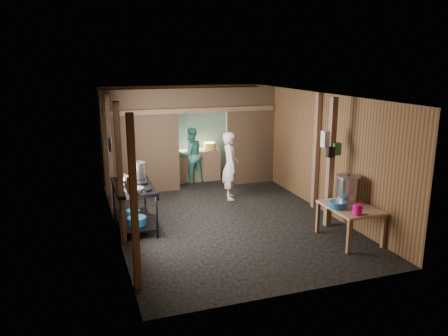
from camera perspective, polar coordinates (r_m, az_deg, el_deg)
name	(u,v)px	position (r m, az deg, el deg)	size (l,w,h in m)	color
floor	(221,215)	(9.70, -0.39, -6.05)	(4.50, 7.00, 0.00)	black
ceiling	(221,95)	(9.15, -0.41, 9.45)	(4.50, 7.00, 0.00)	#464645
wall_back	(182,132)	(12.65, -5.50, 4.67)	(4.50, 0.00, 2.60)	brown
wall_front	(302,208)	(6.24, 9.98, -5.06)	(4.50, 0.00, 2.60)	brown
wall_left	(112,165)	(8.90, -14.26, 0.41)	(0.00, 7.00, 2.60)	brown
wall_right	(315,150)	(10.27, 11.59, 2.32)	(0.00, 7.00, 2.60)	brown
partition_left	(142,142)	(11.14, -10.55, 3.25)	(1.85, 0.10, 2.60)	#483825
partition_right	(250,136)	(11.91, 3.40, 4.14)	(1.35, 0.10, 2.60)	#483825
partition_header	(202,100)	(11.34, -2.80, 8.76)	(1.30, 0.10, 0.60)	#483825
turquoise_panel	(182,134)	(12.60, -5.43, 4.40)	(4.40, 0.06, 2.50)	#83B2B0
back_counter	(197,165)	(12.37, -3.45, 0.36)	(1.20, 0.50, 0.85)	#946C51
wall_clock	(191,111)	(12.53, -4.34, 7.38)	(0.20, 0.20, 0.03)	silver
post_left_a	(134,204)	(6.41, -11.53, -4.63)	(0.10, 0.12, 2.60)	#946C51
post_left_b	(120,174)	(8.13, -13.26, -0.78)	(0.10, 0.12, 2.60)	#946C51
post_left_c	(110,153)	(10.07, -14.49, 1.94)	(0.10, 0.12, 2.60)	#946C51
post_right	(316,152)	(10.06, 11.82, 2.07)	(0.10, 0.12, 2.60)	#946C51
post_free	(331,163)	(8.98, 13.58, 0.58)	(0.12, 0.12, 2.60)	#946C51
cross_beam	(194,110)	(11.25, -3.94, 7.42)	(4.40, 0.12, 0.12)	#946C51
pan_lid_big	(111,143)	(9.22, -14.37, 3.09)	(0.34, 0.34, 0.03)	gray
pan_lid_small	(110,145)	(9.63, -14.55, 2.92)	(0.30, 0.30, 0.03)	black
wall_shelf	(131,188)	(6.86, -11.89, -2.55)	(0.14, 0.80, 0.03)	#946C51
jar_white	(133,188)	(6.60, -11.64, -2.59)	(0.07, 0.07, 0.10)	silver
jar_yellow	(131,184)	(6.84, -11.92, -2.03)	(0.08, 0.08, 0.10)	gold
jar_green	(129,180)	(7.05, -12.15, -1.56)	(0.06, 0.06, 0.10)	#2C733B
bag_white	(328,139)	(8.93, 13.20, 3.67)	(0.22, 0.15, 0.32)	silver
bag_green	(336,149)	(8.91, 14.27, 2.40)	(0.16, 0.12, 0.24)	#2C733B
bag_black	(330,152)	(8.82, 13.56, 2.01)	(0.14, 0.10, 0.20)	black
gas_range	(134,206)	(9.02, -11.52, -4.87)	(0.78, 1.52, 0.90)	black
prep_table	(349,223)	(8.63, 15.87, -6.85)	(0.81, 1.11, 0.66)	tan
stove_pot_large	(137,170)	(9.37, -11.10, -0.31)	(0.34, 0.34, 0.35)	#ACACB9
stove_pot_med	(124,181)	(8.87, -12.78, -1.68)	(0.23, 0.23, 0.20)	#ACACB9
stove_saucepan	(121,177)	(9.29, -13.08, -1.15)	(0.18, 0.18, 0.11)	#ACACB9
frying_pan	(136,189)	(8.49, -11.29, -2.69)	(0.30, 0.52, 0.07)	gray
blue_tub_front	(137,221)	(8.80, -11.18, -6.71)	(0.37, 0.37, 0.15)	#1D5E84
blue_tub_back	(133,213)	(9.32, -11.66, -5.69)	(0.28, 0.28, 0.11)	#1D5E84
stock_pot	(348,189)	(8.72, 15.66, -2.66)	(0.45, 0.45, 0.52)	#ACACB9
wash_basin	(338,205)	(8.36, 14.53, -4.60)	(0.32, 0.32, 0.12)	#1D5E84
pink_bucket	(357,210)	(8.07, 16.83, -5.16)	(0.16, 0.16, 0.19)	#E30D80
knife	(360,214)	(8.12, 17.11, -5.73)	(0.30, 0.04, 0.01)	#ACACB9
yellow_tub	(210,146)	(12.36, -1.85, 2.84)	(0.34, 0.34, 0.19)	gold
red_cup	(189,148)	(12.21, -4.50, 2.55)	(0.12, 0.12, 0.14)	red
cook	(230,166)	(10.61, 0.82, 0.29)	(0.60, 0.39, 1.63)	silver
worker_back	(191,155)	(12.08, -4.34, 1.71)	(0.75, 0.58, 1.54)	teal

